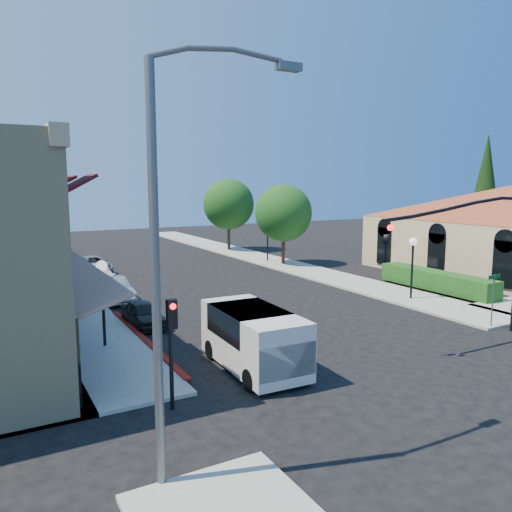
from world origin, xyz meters
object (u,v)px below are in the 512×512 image
street_tree_a (283,213)px  cobra_streetlight (171,247)px  signal_mast_arm (487,243)px  parked_car_d (93,264)px  conifer_far (485,186)px  white_van (254,336)px  lamppost_left_far (54,244)px  street_tree_b (229,204)px  secondary_signal (172,333)px  lamppost_left_near (102,281)px  lamppost_right_far (268,229)px  parked_car_a (144,314)px  street_name_sign (493,292)px  lamppost_right_near (413,252)px  parked_car_b (114,290)px  parked_car_c (100,278)px

street_tree_a → cobra_streetlight: 29.99m
street_tree_a → signal_mast_arm: bearing=-98.2°
cobra_streetlight → parked_car_d: cobra_streetlight is taller
conifer_far → white_van: conifer_far is taller
conifer_far → lamppost_left_far: size_ratio=3.08×
street_tree_b → secondary_signal: 34.97m
secondary_signal → lamppost_left_near: lamppost_left_near is taller
lamppost_right_far → parked_car_d: 14.18m
conifer_far → street_tree_a: conifer_far is taller
conifer_far → cobra_streetlight: size_ratio=1.18×
cobra_streetlight → parked_car_a: cobra_streetlight is taller
lamppost_left_near → parked_car_a: bearing=45.8°
street_name_sign → lamppost_left_far: size_ratio=0.70×
street_tree_a → white_van: size_ratio=1.32×
conifer_far → cobra_streetlight: bearing=-151.7°
street_tree_a → lamppost_left_near: (-17.30, -14.00, -1.46)m
street_tree_a → white_van: 23.25m
street_tree_a → signal_mast_arm: 20.71m
street_tree_b → lamppost_left_near: street_tree_b is taller
lamppost_right_near → parked_car_b: lamppost_right_near is taller
street_tree_b → secondary_signal: bearing=-118.8°
street_tree_b → cobra_streetlight: size_ratio=0.75×
lamppost_right_near → cobra_streetlight: bearing=-150.5°
lamppost_right_far → parked_car_b: bearing=-151.5°
lamppost_left_far → parked_car_c: (2.34, -2.00, -2.09)m
street_tree_b → street_name_sign: street_tree_b is taller
white_van → parked_car_d: size_ratio=1.15×
street_name_sign → parked_car_a: street_name_sign is taller
lamppost_left_far → parked_car_a: 12.05m
cobra_streetlight → signal_mast_arm: bearing=13.1°
street_tree_b → parked_car_c: (-14.96, -12.00, -3.90)m
signal_mast_arm → secondary_signal: 13.97m
signal_mast_arm → lamppost_right_near: bearing=67.9°
cobra_streetlight → secondary_signal: bearing=71.4°
parked_car_c → white_van: bearing=-87.7°
parked_car_c → secondary_signal: bearing=-99.4°
cobra_streetlight → lamppost_right_far: 31.53m
secondary_signal → parked_car_b: size_ratio=0.83×
lamppost_left_far → parked_car_d: lamppost_left_far is taller
street_tree_b → lamppost_right_near: bearing=-90.7°
street_name_sign → white_van: size_ratio=0.51×
lamppost_right_far → lamppost_left_far: bearing=-173.3°
lamppost_left_far → parked_car_c: size_ratio=0.80×
street_name_sign → white_van: street_name_sign is taller
secondary_signal → street_tree_a: bearing=50.8°
parked_car_a → street_tree_b: bearing=53.2°
white_van → secondary_signal: bearing=-155.3°
street_name_sign → lamppost_left_near: size_ratio=0.70×
signal_mast_arm → parked_car_c: bearing=123.0°
secondary_signal → street_name_sign: (15.50, 0.79, -0.62)m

